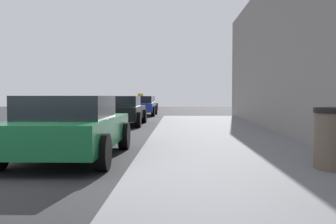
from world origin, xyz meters
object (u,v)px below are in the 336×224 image
Objects in this scene: car_green at (70,127)px; car_blue at (141,106)px; car_white at (146,103)px; car_red at (147,102)px; car_black at (120,110)px.

car_blue is (-0.24, 17.16, 0.00)m from car_green.
car_white is at bearing 91.28° from car_green.
car_black is at bearing -88.18° from car_red.
car_white is (-0.24, 16.07, -0.00)m from car_black.
car_blue is 1.06× the size of car_white.
car_green is at bearing -88.11° from car_red.
car_white is at bearing 92.37° from car_blue.
car_white is (-0.32, 7.79, -0.00)m from car_blue.
car_blue is at bearing 89.40° from car_black.
car_green and car_red have the same top height.
car_black is at bearing 92.07° from car_green.
car_white is at bearing 90.84° from car_black.
car_white is 7.09m from car_red.
car_black and car_red have the same top height.
car_blue is at bearing -86.84° from car_red.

